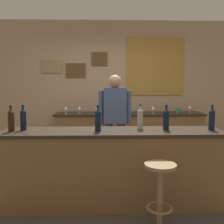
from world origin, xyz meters
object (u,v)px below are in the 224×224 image
Objects in this scene: wine_bottle_a at (11,120)px; wine_glass_a at (66,108)px; wine_bottle_e at (166,119)px; wine_glass_d at (153,108)px; wine_bottle_c at (98,120)px; wine_bottle_f at (212,119)px; wine_glass_b at (79,108)px; wine_bottle_b at (23,119)px; coffee_mug at (177,111)px; wine_glass_e at (190,107)px; bar_stool at (160,185)px; bartender at (115,118)px; wine_glass_c at (97,108)px; wine_bottle_d at (140,118)px.

wine_bottle_a is 2.05m from wine_glass_a.
wine_bottle_e reaches higher than wine_glass_d.
wine_bottle_c is 1.37m from wine_bottle_f.
wine_bottle_e reaches higher than wine_glass_b.
wine_bottle_b is 3.14m from coffee_mug.
wine_bottle_a is at bearing 179.43° from wine_bottle_c.
wine_bottle_f is at bearing -80.37° from wine_glass_d.
wine_bottle_a is at bearing -178.60° from wine_bottle_e.
wine_glass_d is (-0.34, 1.97, -0.05)m from wine_bottle_f.
wine_bottle_a is 1.00× the size of wine_bottle_c.
wine_glass_b and wine_glass_e have the same top height.
bar_stool is at bearing -99.07° from wine_glass_d.
bartender is 5.29× the size of wine_bottle_c.
bar_stool is 2.92m from wine_glass_a.
wine_glass_c is at bearing 179.39° from wine_glass_d.
wine_bottle_a is 1.97× the size of wine_glass_a.
wine_glass_d is at bearing 83.72° from wine_bottle_e.
bartender is at bearing 76.95° from wine_bottle_c.
wine_bottle_a is at bearing -140.70° from bartender.
wine_bottle_f is 2.72m from wine_glass_b.
wine_glass_b is at bearing 115.91° from wine_bottle_d.
wine_glass_b is 0.36m from wine_glass_c.
bar_stool is 2.96m from wine_glass_e.
wine_bottle_d is (1.42, 0.03, 0.00)m from wine_bottle_b.
wine_glass_e is 0.30m from coffee_mug.
bartender reaches higher than wine_bottle_c.
wine_bottle_d reaches higher than wine_glass_a.
wine_bottle_e is at bearing -109.66° from coffee_mug.
wine_bottle_e is 2.16m from wine_glass_c.
wine_glass_d is at bearing 99.63° from wine_bottle_f.
wine_bottle_b is 1.73m from wine_bottle_e.
wine_bottle_a is at bearing -175.48° from wine_bottle_d.
wine_bottle_d is (-0.12, 0.65, 0.60)m from bar_stool.
wine_bottle_e reaches higher than wine_glass_a.
wine_glass_c is (0.83, 1.92, -0.05)m from wine_bottle_b.
wine_bottle_d is 2.40m from wine_glass_e.
wine_bottle_e is at bearing -59.42° from bartender.
wine_bottle_d is at bearing -72.64° from wine_glass_c.
wine_bottle_f is (2.39, 0.03, 0.00)m from wine_bottle_a.
wine_bottle_d is 1.98m from wine_glass_c.
wine_bottle_a reaches higher than wine_glass_b.
wine_glass_a and wine_glass_c have the same top height.
wine_glass_e is (0.45, 2.11, -0.05)m from wine_bottle_f.
bar_stool is at bearing -39.17° from wine_bottle_c.
bartender is 2.38× the size of bar_stool.
wine_bottle_c is (-0.63, 0.52, 0.60)m from bar_stool.
wine_glass_c is (0.94, 2.01, -0.05)m from wine_bottle_a.
wine_glass_c is at bearing 105.56° from bar_stool.
wine_bottle_f is 1.97× the size of wine_glass_c.
bar_stool is 2.22× the size of wine_bottle_f.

